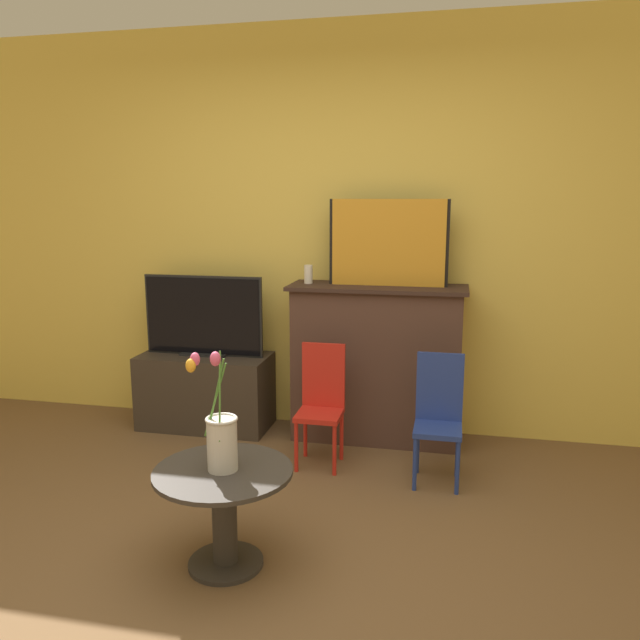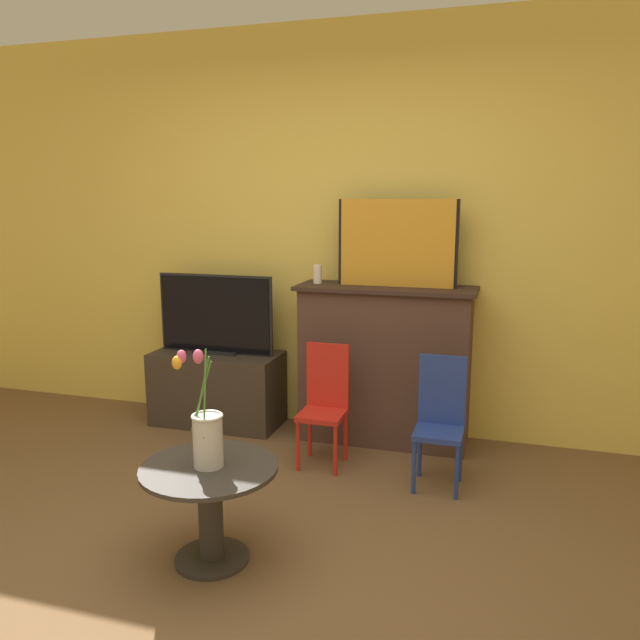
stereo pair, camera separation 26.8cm
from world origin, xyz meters
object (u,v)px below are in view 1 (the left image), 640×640
tv_monitor (203,317)px  chair_blue (439,413)px  painting (388,243)px  vase_tulips (221,436)px  chair_red (321,399)px

tv_monitor → chair_blue: (1.61, -0.52, -0.39)m
painting → tv_monitor: painting is taller
painting → chair_blue: bearing=-57.3°
vase_tulips → chair_red: bearing=81.0°
painting → vase_tulips: (-0.51, -1.63, -0.71)m
painting → vase_tulips: painting is taller
chair_red → vase_tulips: 1.19m
chair_red → chair_blue: 0.70m
tv_monitor → vase_tulips: (0.73, -1.59, -0.19)m
tv_monitor → chair_blue: size_ratio=1.15×
chair_blue → chair_red: bearing=172.3°
tv_monitor → painting: bearing=1.9°
painting → chair_blue: size_ratio=1.04×
tv_monitor → chair_red: size_ratio=1.15×
chair_red → chair_blue: (0.69, -0.09, 0.00)m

